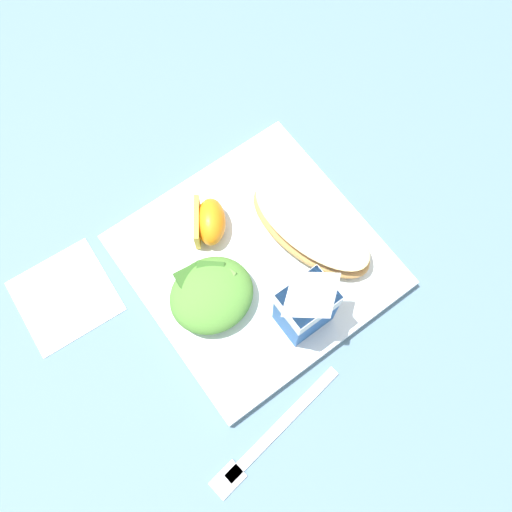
{
  "coord_description": "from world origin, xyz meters",
  "views": [
    {
      "loc": [
        0.14,
        0.19,
        0.67
      ],
      "look_at": [
        0.0,
        0.0,
        0.03
      ],
      "focal_mm": 40.22,
      "sensor_mm": 36.0,
      "label": 1
    }
  ],
  "objects_px": {
    "white_plate": "(256,261)",
    "cheesy_pizza_bread": "(311,228)",
    "milk_carton": "(309,303)",
    "orange_wedge_front": "(209,222)",
    "green_salad_pile": "(212,295)",
    "metal_fork": "(267,440)",
    "paper_napkin": "(65,296)"
  },
  "relations": [
    {
      "from": "white_plate",
      "to": "orange_wedge_front",
      "type": "height_order",
      "value": "orange_wedge_front"
    },
    {
      "from": "milk_carton",
      "to": "orange_wedge_front",
      "type": "height_order",
      "value": "milk_carton"
    },
    {
      "from": "green_salad_pile",
      "to": "metal_fork",
      "type": "bearing_deg",
      "value": 75.5
    },
    {
      "from": "orange_wedge_front",
      "to": "metal_fork",
      "type": "distance_m",
      "value": 0.26
    },
    {
      "from": "paper_napkin",
      "to": "metal_fork",
      "type": "relative_size",
      "value": 0.58
    },
    {
      "from": "white_plate",
      "to": "milk_carton",
      "type": "height_order",
      "value": "milk_carton"
    },
    {
      "from": "milk_carton",
      "to": "orange_wedge_front",
      "type": "bearing_deg",
      "value": -81.09
    },
    {
      "from": "milk_carton",
      "to": "paper_napkin",
      "type": "bearing_deg",
      "value": -42.11
    },
    {
      "from": "green_salad_pile",
      "to": "paper_napkin",
      "type": "xyz_separation_m",
      "value": [
        0.14,
        -0.11,
        -0.03
      ]
    },
    {
      "from": "milk_carton",
      "to": "paper_napkin",
      "type": "height_order",
      "value": "milk_carton"
    },
    {
      "from": "cheesy_pizza_bread",
      "to": "milk_carton",
      "type": "xyz_separation_m",
      "value": [
        0.07,
        0.08,
        0.04
      ]
    },
    {
      "from": "cheesy_pizza_bread",
      "to": "green_salad_pile",
      "type": "height_order",
      "value": "green_salad_pile"
    },
    {
      "from": "green_salad_pile",
      "to": "orange_wedge_front",
      "type": "bearing_deg",
      "value": -123.12
    },
    {
      "from": "green_salad_pile",
      "to": "white_plate",
      "type": "bearing_deg",
      "value": -171.49
    },
    {
      "from": "orange_wedge_front",
      "to": "white_plate",
      "type": "bearing_deg",
      "value": 108.06
    },
    {
      "from": "green_salad_pile",
      "to": "orange_wedge_front",
      "type": "relative_size",
      "value": 1.43
    },
    {
      "from": "white_plate",
      "to": "cheesy_pizza_bread",
      "type": "relative_size",
      "value": 1.53
    },
    {
      "from": "cheesy_pizza_bread",
      "to": "metal_fork",
      "type": "relative_size",
      "value": 0.97
    },
    {
      "from": "green_salad_pile",
      "to": "paper_napkin",
      "type": "bearing_deg",
      "value": -39.01
    },
    {
      "from": "cheesy_pizza_bread",
      "to": "paper_napkin",
      "type": "xyz_separation_m",
      "value": [
        0.29,
        -0.12,
        -0.03
      ]
    },
    {
      "from": "milk_carton",
      "to": "metal_fork",
      "type": "xyz_separation_m",
      "value": [
        0.12,
        0.08,
        -0.07
      ]
    },
    {
      "from": "white_plate",
      "to": "cheesy_pizza_bread",
      "type": "distance_m",
      "value": 0.08
    },
    {
      "from": "milk_carton",
      "to": "metal_fork",
      "type": "height_order",
      "value": "milk_carton"
    },
    {
      "from": "paper_napkin",
      "to": "green_salad_pile",
      "type": "bearing_deg",
      "value": 140.99
    },
    {
      "from": "cheesy_pizza_bread",
      "to": "paper_napkin",
      "type": "relative_size",
      "value": 1.67
    },
    {
      "from": "milk_carton",
      "to": "paper_napkin",
      "type": "relative_size",
      "value": 1.0
    },
    {
      "from": "paper_napkin",
      "to": "cheesy_pizza_bread",
      "type": "bearing_deg",
      "value": 157.93
    },
    {
      "from": "white_plate",
      "to": "milk_carton",
      "type": "distance_m",
      "value": 0.11
    },
    {
      "from": "white_plate",
      "to": "green_salad_pile",
      "type": "relative_size",
      "value": 2.8
    },
    {
      "from": "cheesy_pizza_bread",
      "to": "orange_wedge_front",
      "type": "distance_m",
      "value": 0.12
    },
    {
      "from": "metal_fork",
      "to": "cheesy_pizza_bread",
      "type": "bearing_deg",
      "value": -138.94
    },
    {
      "from": "white_plate",
      "to": "paper_napkin",
      "type": "distance_m",
      "value": 0.24
    }
  ]
}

